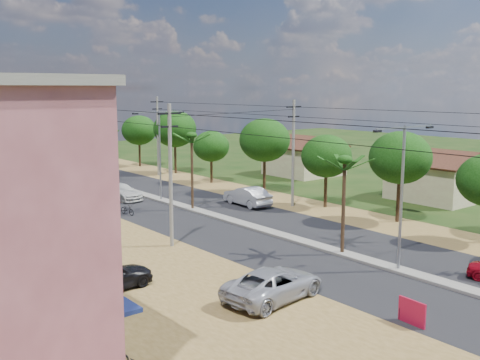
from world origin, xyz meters
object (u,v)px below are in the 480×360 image
(car_parked_silver, at_px, (274,285))
(parked_scooter_row, at_px, (99,355))
(car_silver_mid, at_px, (247,196))
(car_white_far, at_px, (121,192))
(car_parked_dark, at_px, (109,277))
(roadside_sign, at_px, (412,313))

(car_parked_silver, distance_m, parked_scooter_row, 9.34)
(car_silver_mid, xyz_separation_m, car_white_far, (-7.19, 9.04, -0.12))
(car_white_far, height_order, car_parked_dark, car_parked_dark)
(car_parked_silver, relative_size, car_parked_dark, 1.22)
(car_parked_dark, distance_m, parked_scooter_row, 7.81)
(parked_scooter_row, bearing_deg, car_silver_mid, 39.65)
(car_parked_dark, xyz_separation_m, parked_scooter_row, (-3.74, -6.85, -0.26))
(car_parked_silver, xyz_separation_m, parked_scooter_row, (-9.29, -0.91, -0.26))
(car_silver_mid, bearing_deg, roadside_sign, 69.38)
(car_silver_mid, relative_size, car_parked_dark, 1.11)
(car_silver_mid, relative_size, car_parked_silver, 0.90)
(car_silver_mid, distance_m, parked_scooter_row, 28.66)
(car_parked_dark, xyz_separation_m, roadside_sign, (8.16, -11.76, -0.20))
(car_parked_silver, distance_m, car_parked_dark, 8.14)
(roadside_sign, bearing_deg, car_white_far, 88.50)
(car_silver_mid, distance_m, car_parked_silver, 21.57)
(car_white_far, relative_size, roadside_sign, 3.53)
(parked_scooter_row, bearing_deg, car_parked_silver, 5.57)
(car_white_far, bearing_deg, car_silver_mid, -58.50)
(car_parked_dark, bearing_deg, car_parked_silver, -141.92)
(car_parked_dark, relative_size, parked_scooter_row, 0.36)
(parked_scooter_row, bearing_deg, car_parked_dark, 61.40)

